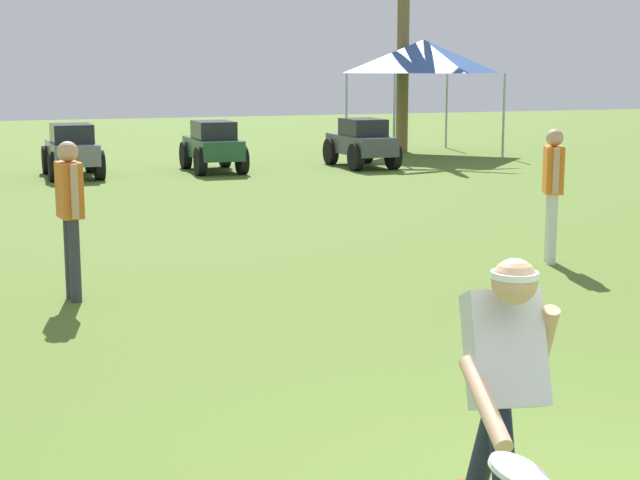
{
  "coord_description": "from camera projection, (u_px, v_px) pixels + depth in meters",
  "views": [
    {
      "loc": [
        -2.88,
        -3.55,
        2.27
      ],
      "look_at": [
        -0.15,
        3.64,
        0.9
      ],
      "focal_mm": 55.0,
      "sensor_mm": 36.0,
      "label": 1
    }
  ],
  "objects": [
    {
      "name": "frisbee_thrower",
      "position": [
        503.0,
        384.0,
        4.58
      ],
      "size": [
        0.61,
        1.05,
        1.42
      ],
      "color": "#191E38",
      "rests_on": "ground_plane"
    },
    {
      "name": "frisbee_in_flight",
      "position": [
        519.0,
        471.0,
        3.8
      ],
      "size": [
        0.34,
        0.34,
        0.1
      ],
      "color": "white"
    },
    {
      "name": "teammate_near_sideline",
      "position": [
        553.0,
        183.0,
        11.3
      ],
      "size": [
        0.33,
        0.47,
        1.56
      ],
      "color": "silver",
      "rests_on": "ground_plane"
    },
    {
      "name": "teammate_midfield",
      "position": [
        70.0,
        205.0,
        9.47
      ],
      "size": [
        0.24,
        0.5,
        1.56
      ],
      "color": "#33333D",
      "rests_on": "ground_plane"
    },
    {
      "name": "parked_car_slot_b",
      "position": [
        72.0,
        150.0,
        20.25
      ],
      "size": [
        1.11,
        2.21,
        1.1
      ],
      "color": "slate",
      "rests_on": "ground_plane"
    },
    {
      "name": "parked_car_slot_c",
      "position": [
        213.0,
        146.0,
        21.32
      ],
      "size": [
        1.14,
        2.22,
        1.1
      ],
      "color": "#235133",
      "rests_on": "ground_plane"
    },
    {
      "name": "parked_car_slot_d",
      "position": [
        362.0,
        142.0,
        22.28
      ],
      "size": [
        1.1,
        2.21,
        1.1
      ],
      "color": "#474C51",
      "rests_on": "ground_plane"
    },
    {
      "name": "palm_tree_right_of_centre",
      "position": [
        403.0,
        23.0,
        25.79
      ],
      "size": [
        3.4,
        3.13,
        5.43
      ],
      "color": "brown",
      "rests_on": "ground_plane"
    },
    {
      "name": "event_tent",
      "position": [
        423.0,
        56.0,
        25.26
      ],
      "size": [
        3.19,
        3.19,
        2.95
      ],
      "color": "#B2B5BA",
      "rests_on": "ground_plane"
    }
  ]
}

